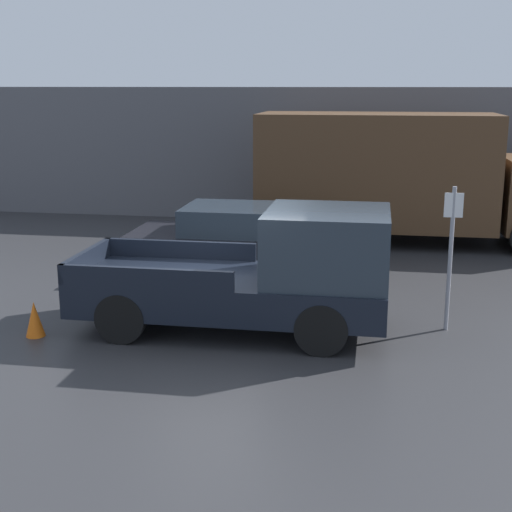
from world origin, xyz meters
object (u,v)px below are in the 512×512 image
parking_sign (451,251)px  delivery_truck (399,175)px  traffic_cone (35,319)px  pickup_truck (264,275)px  newspaper_box (294,204)px  car (239,240)px

parking_sign → delivery_truck: bearing=95.6°
parking_sign → traffic_cone: 6.91m
pickup_truck → newspaper_box: size_ratio=4.55×
car → pickup_truck: bearing=-72.5°
pickup_truck → delivery_truck: delivery_truck is taller
newspaper_box → parking_sign: bearing=-68.3°
pickup_truck → traffic_cone: pickup_truck is taller
pickup_truck → traffic_cone: (-3.66, -0.89, -0.68)m
car → parking_sign: bearing=-35.2°
car → newspaper_box: car is taller
pickup_truck → car: size_ratio=1.13×
delivery_truck → newspaper_box: delivery_truck is taller
traffic_cone → parking_sign: bearing=12.4°
pickup_truck → delivery_truck: bearing=72.5°
newspaper_box → traffic_cone: 11.04m
car → traffic_cone: 5.07m
car → parking_sign: parking_sign is taller
parking_sign → newspaper_box: bearing=111.7°
parking_sign → pickup_truck: bearing=-169.3°
car → traffic_cone: car is taller
pickup_truck → parking_sign: parking_sign is taller
pickup_truck → newspaper_box: 9.76m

